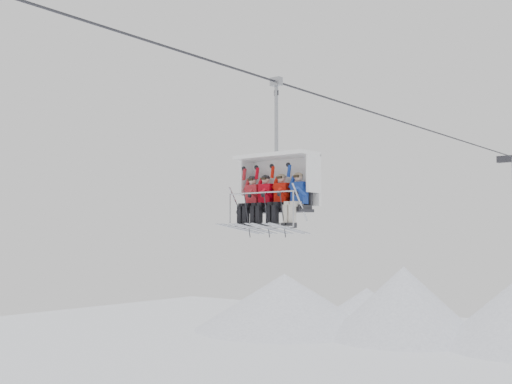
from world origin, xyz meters
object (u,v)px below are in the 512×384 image
Objects in this scene: skier_center_right at (280,199)px; chairlift_carrier at (279,182)px; skier_far_right at (296,198)px; skier_center_left at (264,199)px; skier_far_left at (251,200)px.

chairlift_carrier is at bearing 127.88° from skier_center_right.
skier_center_right is 0.53m from skier_far_right.
chairlift_carrier reaches higher than skier_far_right.
skier_far_right is at bearing 0.00° from skier_center_left.
skier_far_left is 0.44m from skier_center_left.
skier_center_left is 1.00× the size of skier_center_right.
skier_far_left is 1.48m from skier_far_right.
chairlift_carrier is at bearing 158.28° from skier_far_right.
skier_far_left is 1.00× the size of skier_far_right.
skier_far_left is 1.00× the size of skier_center_right.
skier_center_right is (0.24, -0.30, -0.46)m from chairlift_carrier.
skier_center_right is at bearing 0.00° from skier_far_left.
skier_center_right is at bearing 180.00° from skier_far_right.
skier_far_right is (0.77, -0.30, -0.46)m from chairlift_carrier.
chairlift_carrier is at bearing 47.65° from skier_center_left.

